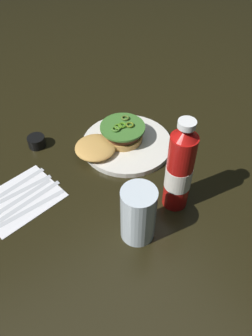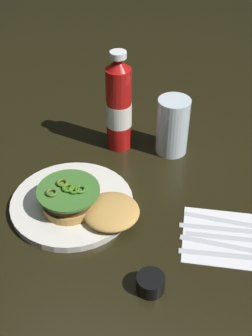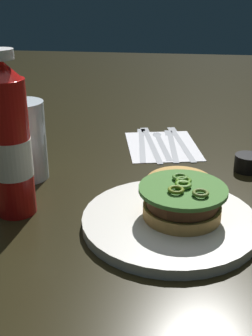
# 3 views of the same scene
# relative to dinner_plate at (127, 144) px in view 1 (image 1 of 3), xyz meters

# --- Properties ---
(ground_plane) EXTENTS (3.00, 3.00, 0.00)m
(ground_plane) POSITION_rel_dinner_plate_xyz_m (0.08, 0.09, -0.01)
(ground_plane) COLOR black
(dinner_plate) EXTENTS (0.25, 0.25, 0.01)m
(dinner_plate) POSITION_rel_dinner_plate_xyz_m (0.00, 0.00, 0.00)
(dinner_plate) COLOR silver
(dinner_plate) RESTS_ON ground_plane
(burger_sandwich) EXTENTS (0.21, 0.13, 0.05)m
(burger_sandwich) POSITION_rel_dinner_plate_xyz_m (0.04, -0.02, 0.03)
(burger_sandwich) COLOR #C69147
(burger_sandwich) RESTS_ON dinner_plate
(ketchup_bottle) EXTENTS (0.06, 0.06, 0.24)m
(ketchup_bottle) POSITION_rel_dinner_plate_xyz_m (0.01, 0.23, 0.10)
(ketchup_bottle) COLOR #B3120F
(ketchup_bottle) RESTS_ON ground_plane
(water_glass) EXTENTS (0.08, 0.08, 0.14)m
(water_glass) POSITION_rel_dinner_plate_xyz_m (0.14, 0.26, 0.06)
(water_glass) COLOR silver
(water_glass) RESTS_ON ground_plane
(condiment_cup) EXTENTS (0.05, 0.05, 0.03)m
(condiment_cup) POSITION_rel_dinner_plate_xyz_m (0.22, -0.14, 0.01)
(condiment_cup) COLOR black
(condiment_cup) RESTS_ON ground_plane
(napkin) EXTENTS (0.21, 0.18, 0.00)m
(napkin) POSITION_rel_dinner_plate_xyz_m (0.32, 0.03, -0.01)
(napkin) COLOR white
(napkin) RESTS_ON ground_plane
(table_knife) EXTENTS (0.22, 0.07, 0.00)m
(table_knife) POSITION_rel_dinner_plate_xyz_m (0.36, -0.01, -0.00)
(table_knife) COLOR silver
(table_knife) RESTS_ON napkin
(fork_utensil) EXTENTS (0.20, 0.04, 0.00)m
(fork_utensil) POSITION_rel_dinner_plate_xyz_m (0.35, 0.01, -0.00)
(fork_utensil) COLOR silver
(fork_utensil) RESTS_ON napkin
(spoon_utensil) EXTENTS (0.17, 0.05, 0.00)m
(spoon_utensil) POSITION_rel_dinner_plate_xyz_m (0.35, 0.03, -0.00)
(spoon_utensil) COLOR silver
(spoon_utensil) RESTS_ON napkin
(butter_knife) EXTENTS (0.22, 0.07, 0.00)m
(butter_knife) POSITION_rel_dinner_plate_xyz_m (0.35, 0.06, -0.00)
(butter_knife) COLOR silver
(butter_knife) RESTS_ON napkin
(steak_knife) EXTENTS (0.21, 0.04, 0.00)m
(steak_knife) POSITION_rel_dinner_plate_xyz_m (0.34, 0.07, -0.00)
(steak_knife) COLOR silver
(steak_knife) RESTS_ON napkin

